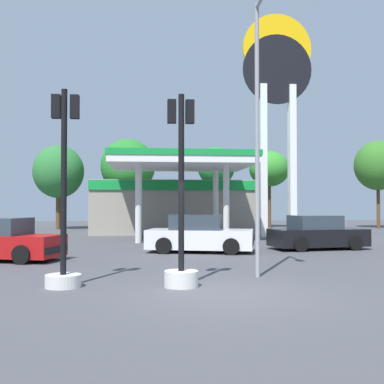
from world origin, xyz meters
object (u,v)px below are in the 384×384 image
tree_1 (58,172)px  tree_2 (128,166)px  station_pole_sign (277,93)px  car_1 (317,234)px  car_0 (1,241)px  tree_4 (269,169)px  traffic_signal_1 (64,224)px  tree_3 (216,167)px  traffic_signal_0 (181,230)px  tree_5 (378,166)px  corner_streetlamp (259,112)px  car_2 (199,235)px

tree_1 → tree_2: size_ratio=0.92×
station_pole_sign → car_1: (-0.47, -7.80, -7.97)m
car_0 → tree_4: 26.71m
traffic_signal_1 → tree_3: tree_3 is taller
traffic_signal_0 → tree_4: tree_4 is taller
traffic_signal_0 → traffic_signal_1: traffic_signal_1 is taller
station_pole_sign → tree_3: size_ratio=2.01×
tree_1 → tree_5: tree_5 is taller
traffic_signal_0 → tree_2: 26.56m
traffic_signal_0 → tree_4: (9.43, 27.29, 3.52)m
traffic_signal_1 → tree_4: (12.21, 27.08, 3.38)m
tree_3 → tree_5: 13.02m
traffic_signal_0 → corner_streetlamp: size_ratio=0.62×
car_2 → traffic_signal_1: (-4.12, -7.70, 0.79)m
tree_4 → traffic_signal_0: bearing=-109.1°
traffic_signal_1 → tree_3: bearing=74.1°
car_1 → car_2: (-5.23, -0.72, 0.03)m
traffic_signal_1 → tree_2: tree_2 is taller
station_pole_sign → tree_3: station_pole_sign is taller
station_pole_sign → tree_5: bearing=38.9°
traffic_signal_0 → tree_1: size_ratio=0.70×
traffic_signal_0 → traffic_signal_1: 2.79m
car_0 → car_1: (12.44, 2.83, -0.01)m
tree_3 → tree_5: bearing=-10.9°
car_0 → tree_3: 24.71m
station_pole_sign → traffic_signal_0: size_ratio=2.93×
car_2 → tree_1: size_ratio=0.70×
car_2 → traffic_signal_1: traffic_signal_1 is taller
car_2 → tree_1: bearing=116.0°
tree_2 → station_pole_sign: bearing=-46.5°
tree_4 → station_pole_sign: bearing=-102.4°
station_pole_sign → tree_4: bearing=77.6°
car_2 → tree_4: 21.41m
tree_5 → corner_streetlamp: (-15.61, -24.02, -0.62)m
car_1 → tree_2: bearing=116.6°
tree_3 → tree_2: bearing=-169.5°
traffic_signal_0 → car_0: bearing=135.3°
tree_2 → tree_3: tree_2 is taller
tree_1 → tree_3: 12.65m
tree_2 → corner_streetlamp: (4.39, -25.15, -0.49)m
car_0 → tree_2: bearing=79.9°
tree_2 → tree_1: bearing=-179.9°
car_1 → tree_2: (-8.81, 17.59, 4.25)m
car_0 → tree_2: size_ratio=0.63×
car_2 → corner_streetlamp: bearing=-83.2°
car_0 → car_1: car_0 is taller
tree_4 → traffic_signal_1: bearing=-114.3°
car_2 → tree_4: bearing=67.4°
car_0 → car_1: bearing=12.8°
station_pole_sign → tree_4: size_ratio=2.11×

